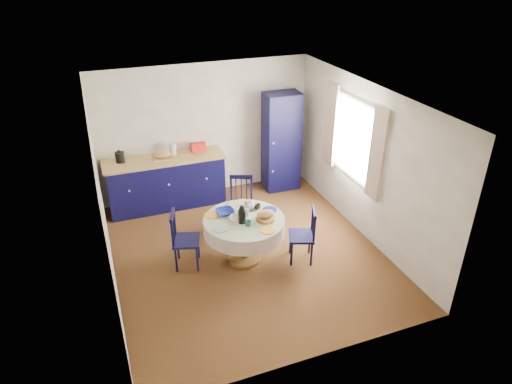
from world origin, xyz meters
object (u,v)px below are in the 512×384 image
at_px(chair_right, 304,235).
at_px(cobalt_bowl, 225,212).
at_px(pantry_cabinet, 281,142).
at_px(mug_d, 227,205).
at_px(chair_far, 241,204).
at_px(chair_left, 184,239).
at_px(kitchen_counter, 166,181).
at_px(mug_a, 234,218).
at_px(mug_c, 257,206).
at_px(mug_b, 248,223).
at_px(dining_table, 245,226).

bearing_deg(chair_right, cobalt_bowl, -95.67).
relative_size(pantry_cabinet, mug_d, 19.43).
bearing_deg(chair_far, chair_right, -40.02).
relative_size(chair_far, chair_right, 1.08).
xyz_separation_m(chair_left, cobalt_bowl, (0.66, 0.04, 0.30)).
relative_size(kitchen_counter, mug_d, 21.67).
xyz_separation_m(pantry_cabinet, chair_right, (-0.65, -2.38, -0.51)).
xyz_separation_m(mug_a, mug_c, (0.43, 0.21, -0.01)).
xyz_separation_m(chair_far, mug_b, (-0.25, -1.06, 0.30)).
distance_m(chair_far, mug_d, 0.67).
bearing_deg(mug_b, chair_left, 155.72).
height_order(chair_far, mug_d, chair_far).
bearing_deg(mug_b, pantry_cabinet, 56.53).
height_order(kitchen_counter, mug_b, kitchen_counter).
bearing_deg(dining_table, cobalt_bowl, 133.05).
bearing_deg(mug_a, dining_table, -1.49).
xyz_separation_m(dining_table, mug_a, (-0.16, 0.00, 0.17)).
distance_m(kitchen_counter, mug_c, 2.20).
distance_m(mug_a, cobalt_bowl, 0.25).
xyz_separation_m(chair_far, mug_d, (-0.38, -0.47, 0.30)).
distance_m(mug_a, mug_d, 0.39).
bearing_deg(kitchen_counter, mug_d, -69.49).
height_order(chair_right, mug_a, chair_right).
xyz_separation_m(pantry_cabinet, mug_d, (-1.62, -1.68, -0.18)).
height_order(chair_left, chair_right, chair_left).
distance_m(dining_table, mug_a, 0.23).
bearing_deg(kitchen_counter, mug_c, -60.88).
relative_size(kitchen_counter, chair_far, 2.27).
distance_m(chair_left, mug_a, 0.82).
bearing_deg(kitchen_counter, mug_b, -71.60).
distance_m(mug_b, cobalt_bowl, 0.48).
bearing_deg(pantry_cabinet, mug_c, -120.57).
xyz_separation_m(pantry_cabinet, chair_far, (-1.25, -1.21, -0.48)).
bearing_deg(mug_a, chair_far, 65.51).
bearing_deg(mug_c, mug_a, -154.57).
relative_size(chair_far, mug_b, 10.06).
bearing_deg(mug_b, mug_a, 124.83).
height_order(mug_a, mug_c, mug_a).
relative_size(chair_left, mug_d, 9.19).
xyz_separation_m(pantry_cabinet, chair_left, (-2.37, -1.88, -0.50)).
xyz_separation_m(pantry_cabinet, mug_b, (-1.50, -2.27, -0.19)).
height_order(kitchen_counter, mug_c, kitchen_counter).
bearing_deg(chair_left, dining_table, -85.35).
bearing_deg(mug_a, mug_d, 87.60).
bearing_deg(pantry_cabinet, mug_b, -121.15).
relative_size(dining_table, chair_right, 1.38).
bearing_deg(mug_c, dining_table, -142.95).
height_order(chair_left, mug_d, chair_left).
bearing_deg(chair_left, mug_a, -87.60).
xyz_separation_m(chair_right, cobalt_bowl, (-1.06, 0.54, 0.32)).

